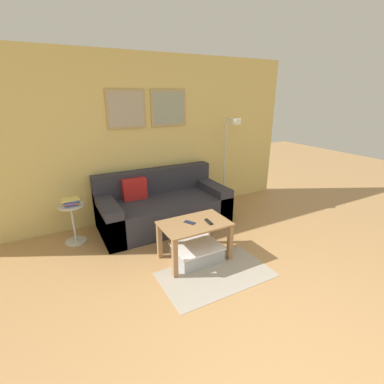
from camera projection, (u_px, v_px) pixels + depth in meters
wall_back at (137, 139)px, 4.36m from camera, size 5.60×0.09×2.55m
area_rug at (216, 274)px, 3.20m from camera, size 1.27×0.74×0.01m
couch at (163, 207)px, 4.36m from camera, size 1.95×0.95×0.83m
coffee_table at (195, 231)px, 3.39m from camera, size 0.83×0.53×0.49m
storage_bin at (197, 252)px, 3.46m from camera, size 0.57×0.45×0.20m
floor_lamp at (230, 151)px, 4.83m from camera, size 0.26×0.48×1.58m
side_table at (73, 220)px, 3.80m from camera, size 0.34×0.34×0.56m
book_stack at (71, 202)px, 3.70m from camera, size 0.25×0.19×0.09m
remote_control at (208, 222)px, 3.36m from camera, size 0.06×0.15×0.02m
cell_phone at (190, 222)px, 3.36m from camera, size 0.13×0.15×0.01m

